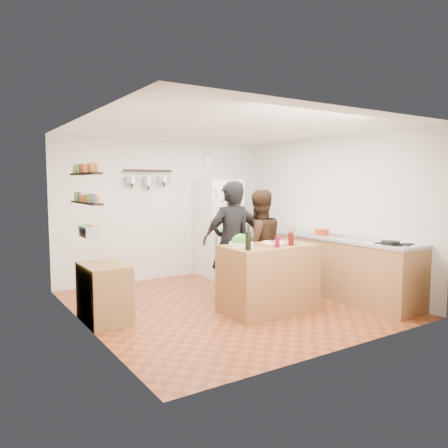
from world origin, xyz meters
TOP-DOWN VIEW (x-y plane):
  - room_shell at (0.00, 0.39)m, footprint 4.20×4.20m
  - prep_island at (0.26, -0.60)m, footprint 1.25×0.72m
  - pizza_board at (0.34, -0.62)m, footprint 0.42×0.34m
  - pizza at (0.34, -0.62)m, footprint 0.34×0.34m
  - salad_bowl at (-0.16, -0.55)m, footprint 0.31×0.31m
  - wine_bottle at (-0.24, -0.82)m, footprint 0.07×0.07m
  - wine_glass_near at (0.21, -0.84)m, footprint 0.06×0.06m
  - wine_glass_far at (0.48, -0.80)m, footprint 0.07×0.07m
  - pepper_mill at (0.71, -0.55)m, footprint 0.06×0.06m
  - salt_canister at (0.56, -0.72)m, footprint 0.08×0.08m
  - person_left at (0.00, -0.07)m, footprint 0.65×0.44m
  - person_center at (0.50, -0.07)m, footprint 0.90×0.76m
  - person_back at (0.39, 0.40)m, footprint 1.08×0.75m
  - counter_run at (1.70, -0.55)m, footprint 0.63×2.63m
  - stove_top at (1.70, -1.50)m, footprint 0.60×0.62m
  - skillet at (1.60, -1.52)m, footprint 0.24×0.24m
  - sink at (1.70, 0.30)m, footprint 0.50×0.80m
  - cutting_board at (1.70, -0.45)m, footprint 0.30×0.40m
  - red_bowl at (1.65, -0.22)m, footprint 0.22×0.22m
  - fridge at (0.95, 1.75)m, footprint 0.70×0.68m
  - wall_clock at (0.95, 2.08)m, footprint 0.30×0.03m
  - spice_shelf_lower at (-1.93, 0.20)m, footprint 0.12×1.00m
  - spice_shelf_upper at (-1.93, 0.20)m, footprint 0.12×1.00m
  - produce_basket at (-1.90, 0.20)m, footprint 0.18×0.35m
  - side_table at (-1.74, 0.19)m, footprint 0.50×0.80m
  - pot_rack at (-0.35, 2.00)m, footprint 0.90×0.04m

SIDE VIEW (x-z plane):
  - side_table at x=-1.74m, z-range 0.00..0.73m
  - counter_run at x=1.70m, z-range 0.00..0.90m
  - prep_island at x=0.26m, z-range 0.00..0.91m
  - person_center at x=0.50m, z-range 0.00..1.64m
  - person_back at x=0.39m, z-range 0.00..1.71m
  - person_left at x=0.00m, z-range 0.00..1.77m
  - fridge at x=0.95m, z-range 0.00..1.80m
  - stove_top at x=1.70m, z-range 0.90..0.92m
  - cutting_board at x=1.70m, z-range 0.90..0.92m
  - sink at x=1.70m, z-range 0.90..0.93m
  - pizza_board at x=0.34m, z-range 0.91..0.93m
  - pizza at x=0.34m, z-range 0.93..0.95m
  - salad_bowl at x=-0.16m, z-range 0.91..0.97m
  - skillet at x=1.60m, z-range 0.92..0.97m
  - red_bowl at x=1.65m, z-range 0.92..1.01m
  - salt_canister at x=0.56m, z-range 0.91..1.04m
  - wine_glass_near at x=0.21m, z-range 0.91..1.06m
  - wine_glass_far at x=0.48m, z-range 0.91..1.09m
  - pepper_mill at x=0.71m, z-range 0.91..1.10m
  - wine_bottle at x=-0.24m, z-range 0.91..1.13m
  - produce_basket at x=-1.90m, z-range 1.08..1.22m
  - room_shell at x=0.00m, z-range -0.85..3.35m
  - spice_shelf_lower at x=-1.93m, z-range 1.49..1.51m
  - spice_shelf_upper at x=-1.93m, z-range 1.84..1.86m
  - pot_rack at x=-0.35m, z-range 1.93..1.97m
  - wall_clock at x=0.95m, z-range 2.00..2.30m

